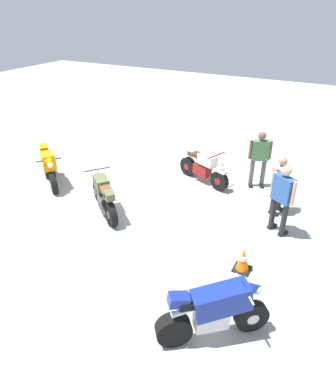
# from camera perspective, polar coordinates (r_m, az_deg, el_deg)

# --- Properties ---
(ground_plane) EXTENTS (40.00, 40.00, 0.00)m
(ground_plane) POSITION_cam_1_polar(r_m,az_deg,el_deg) (9.51, -10.42, -3.31)
(ground_plane) COLOR #ADAAA3
(motorcycle_cream_vintage) EXTENTS (1.87, 0.99, 1.07)m
(motorcycle_cream_vintage) POSITION_cam_1_polar(r_m,az_deg,el_deg) (10.76, 5.79, 4.00)
(motorcycle_cream_vintage) COLOR black
(motorcycle_cream_vintage) RESTS_ON ground
(motorcycle_orange_sportbike) EXTENTS (1.67, 1.32, 1.14)m
(motorcycle_orange_sportbike) POSITION_cam_1_polar(r_m,az_deg,el_deg) (11.18, -18.98, 4.09)
(motorcycle_orange_sportbike) COLOR black
(motorcycle_orange_sportbike) RESTS_ON ground
(motorcycle_olive_vintage) EXTENTS (1.64, 1.33, 1.07)m
(motorcycle_olive_vintage) POSITION_cam_1_polar(r_m,az_deg,el_deg) (9.28, -10.45, -0.65)
(motorcycle_olive_vintage) COLOR black
(motorcycle_olive_vintage) RESTS_ON ground
(motorcycle_blue_sportbike) EXTENTS (1.62, 1.40, 1.14)m
(motorcycle_blue_sportbike) POSITION_cam_1_polar(r_m,az_deg,el_deg) (6.00, 7.71, -18.59)
(motorcycle_blue_sportbike) COLOR black
(motorcycle_blue_sportbike) RESTS_ON ground
(person_in_gray_shirt) EXTENTS (0.43, 0.61, 1.58)m
(person_in_gray_shirt) POSITION_cam_1_polar(r_m,az_deg,el_deg) (9.41, 17.82, 1.52)
(person_in_gray_shirt) COLOR #262628
(person_in_gray_shirt) RESTS_ON ground
(person_in_green_shirt) EXTENTS (0.64, 0.46, 1.72)m
(person_in_green_shirt) POSITION_cam_1_polar(r_m,az_deg,el_deg) (10.62, 14.78, 5.76)
(person_in_green_shirt) COLOR #59595B
(person_in_green_shirt) RESTS_ON ground
(person_in_blue_shirt) EXTENTS (0.63, 0.50, 1.78)m
(person_in_blue_shirt) POSITION_cam_1_polar(r_m,az_deg,el_deg) (8.48, 18.19, -0.51)
(person_in_blue_shirt) COLOR #262628
(person_in_blue_shirt) RESTS_ON ground
(traffic_cone) EXTENTS (0.36, 0.36, 0.53)m
(traffic_cone) POSITION_cam_1_polar(r_m,az_deg,el_deg) (7.54, 12.21, -10.80)
(traffic_cone) COLOR black
(traffic_cone) RESTS_ON ground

